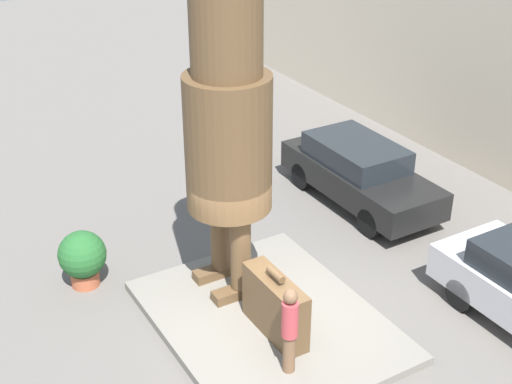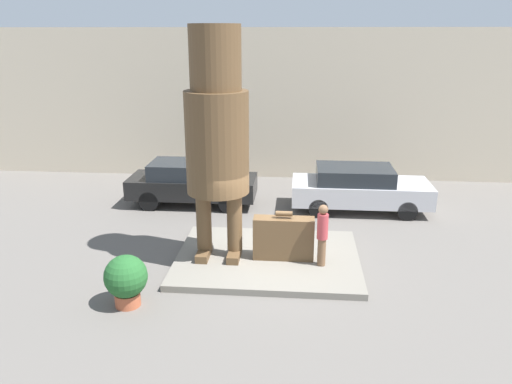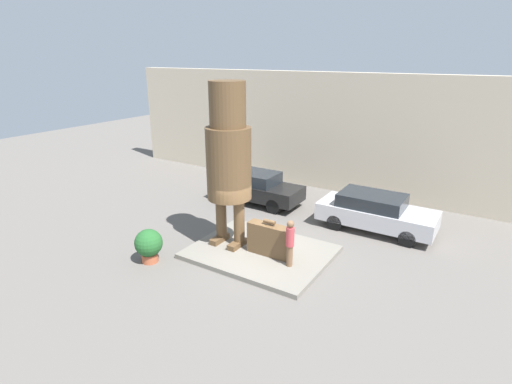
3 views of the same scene
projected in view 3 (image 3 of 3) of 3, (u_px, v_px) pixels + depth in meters
ground_plane at (261, 254)px, 14.65m from camera, size 60.00×60.00×0.00m
pedestal at (261, 252)px, 14.62m from camera, size 4.90×3.83×0.17m
building_backdrop at (348, 134)px, 20.47m from camera, size 28.00×0.60×6.11m
statue_figure at (228, 153)px, 14.04m from camera, size 1.61×1.61×5.96m
giant_suitcase at (269, 240)px, 14.11m from camera, size 1.60×0.46×1.33m
tourist at (290, 241)px, 13.23m from camera, size 0.28×0.28×1.65m
parked_car_black at (256, 186)px, 19.48m from camera, size 4.49×1.76×1.56m
parked_car_silver at (375, 211)px, 16.42m from camera, size 4.69×1.90×1.55m
planter_pot at (149, 244)px, 13.92m from camera, size 0.98×0.98×1.22m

